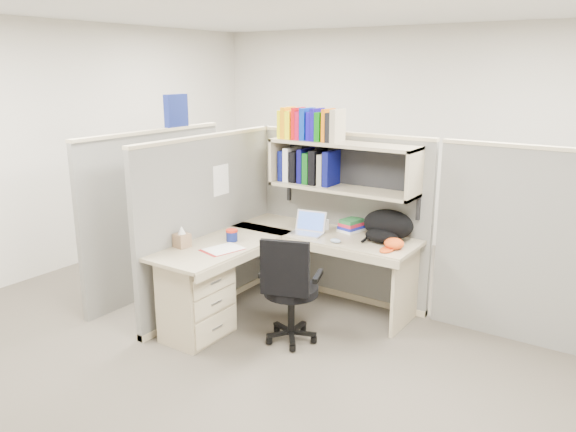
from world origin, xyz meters
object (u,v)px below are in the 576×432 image
Objects in this scene: desk at (232,282)px; task_chair at (290,306)px; snack_canister at (232,235)px; backpack at (385,226)px; laptop at (307,223)px.

task_chair reaches higher than desk.
backpack is at bearing 34.37° from snack_canister.
laptop reaches higher than snack_canister.
desk is at bearing -125.85° from backpack.
laptop is at bearing 50.50° from snack_canister.
desk is 3.84× the size of backpack.
backpack is at bearing 9.68° from laptop.
task_chair is (0.26, -0.66, -0.50)m from laptop.
backpack reaches higher than desk.
desk is at bearing -53.22° from snack_canister.
backpack is 0.49× the size of task_chair.
task_chair is (0.70, -0.13, -0.45)m from snack_canister.
laptop is at bearing 111.29° from task_chair.
laptop is 0.69m from snack_canister.
snack_canister is at bearing -138.42° from laptop.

